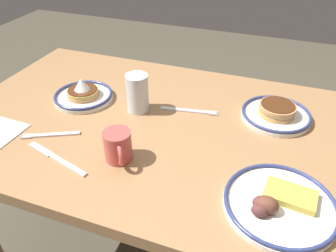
{
  "coord_description": "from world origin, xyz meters",
  "views": [
    {
      "loc": [
        -0.33,
        0.8,
        1.34
      ],
      "look_at": [
        -0.06,
        0.05,
        0.76
      ],
      "focal_mm": 34.8,
      "sensor_mm": 36.0,
      "label": 1
    }
  ],
  "objects": [
    {
      "name": "fork_far",
      "position": [
        -0.09,
        -0.1,
        0.73
      ],
      "size": [
        0.2,
        0.05,
        0.01
      ],
      "color": "silver",
      "rests_on": "dining_table"
    },
    {
      "name": "drinking_glass",
      "position": [
        0.08,
        -0.05,
        0.79
      ],
      "size": [
        0.08,
        0.08,
        0.13
      ],
      "color": "silver",
      "rests_on": "dining_table"
    },
    {
      "name": "plate_far_companion",
      "position": [
        0.3,
        -0.05,
        0.75
      ],
      "size": [
        0.21,
        0.21,
        0.08
      ],
      "color": "silver",
      "rests_on": "dining_table"
    },
    {
      "name": "fork_near",
      "position": [
        0.28,
        0.18,
        0.73
      ],
      "size": [
        0.17,
        0.09,
        0.01
      ],
      "color": "silver",
      "rests_on": "dining_table"
    },
    {
      "name": "dining_table",
      "position": [
        0.0,
        0.0,
        0.64
      ],
      "size": [
        1.35,
        0.84,
        0.73
      ],
      "color": "#997047",
      "rests_on": "ground_plane"
    },
    {
      "name": "plate_center_pancakes",
      "position": [
        -0.4,
        0.23,
        0.75
      ],
      "size": [
        0.27,
        0.27,
        0.05
      ],
      "color": "white",
      "rests_on": "dining_table"
    },
    {
      "name": "butter_knife",
      "position": [
        0.19,
        0.26,
        0.73
      ],
      "size": [
        0.23,
        0.08,
        0.01
      ],
      "color": "silver",
      "rests_on": "dining_table"
    },
    {
      "name": "plate_near_main",
      "position": [
        -0.36,
        -0.16,
        0.75
      ],
      "size": [
        0.23,
        0.23,
        0.05
      ],
      "color": "silver",
      "rests_on": "dining_table"
    },
    {
      "name": "coffee_mug",
      "position": [
        0.03,
        0.2,
        0.78
      ],
      "size": [
        0.08,
        0.1,
        0.09
      ],
      "color": "#BF4C47",
      "rests_on": "dining_table"
    }
  ]
}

